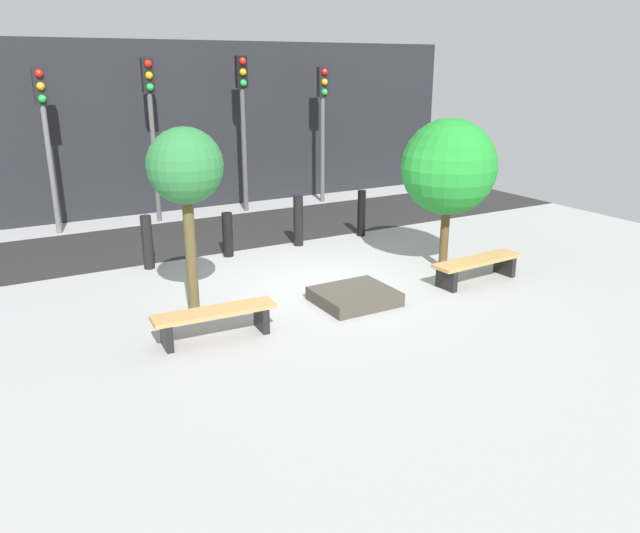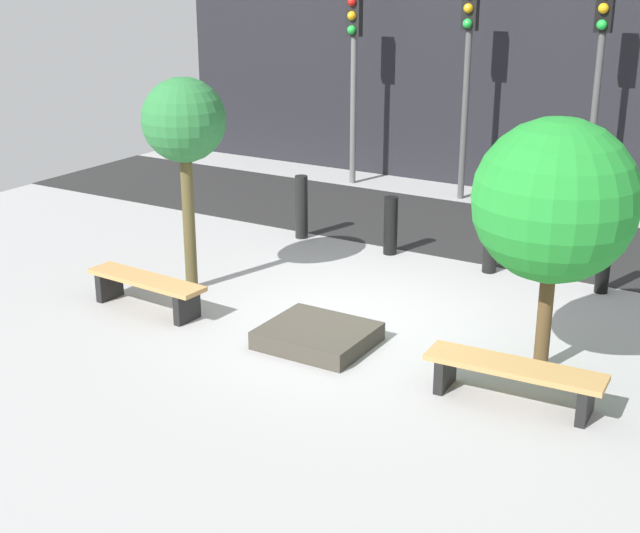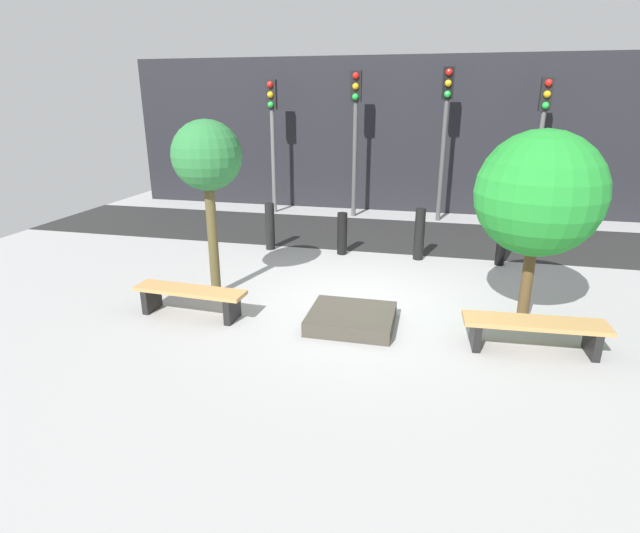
{
  "view_description": "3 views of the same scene",
  "coord_description": "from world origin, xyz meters",
  "px_view_note": "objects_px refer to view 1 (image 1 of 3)",
  "views": [
    {
      "loc": [
        -5.2,
        -8.77,
        3.7
      ],
      "look_at": [
        -0.37,
        -0.32,
        0.54
      ],
      "focal_mm": 35.0,
      "sensor_mm": 36.0,
      "label": 1
    },
    {
      "loc": [
        5.0,
        -9.03,
        4.34
      ],
      "look_at": [
        -0.36,
        -0.16,
        0.72
      ],
      "focal_mm": 50.0,
      "sensor_mm": 36.0,
      "label": 2
    },
    {
      "loc": [
        1.08,
        -7.42,
        3.18
      ],
      "look_at": [
        -0.53,
        -0.55,
        0.79
      ],
      "focal_mm": 28.0,
      "sensor_mm": 36.0,
      "label": 3
    }
  ],
  "objects_px": {
    "bench_left": "(215,318)",
    "bollard_far_left": "(147,242)",
    "planter_bed": "(354,296)",
    "bollard_center": "(298,221)",
    "traffic_light_mid_east": "(243,107)",
    "traffic_light_east": "(323,110)",
    "tree_behind_right_bench": "(449,167)",
    "bench_right": "(477,265)",
    "tree_behind_left_bench": "(185,169)",
    "bollard_right": "(361,213)",
    "bollard_left": "(228,235)",
    "traffic_light_west": "(45,121)",
    "traffic_light_mid_west": "(151,111)"
  },
  "relations": [
    {
      "from": "tree_behind_right_bench",
      "to": "bollard_center",
      "type": "bearing_deg",
      "value": 120.96
    },
    {
      "from": "tree_behind_left_bench",
      "to": "traffic_light_west",
      "type": "xyz_separation_m",
      "value": [
        -1.05,
        6.41,
        0.25
      ]
    },
    {
      "from": "tree_behind_left_bench",
      "to": "traffic_light_east",
      "type": "xyz_separation_m",
      "value": [
        5.97,
        6.41,
        0.25
      ]
    },
    {
      "from": "bench_right",
      "to": "tree_behind_left_bench",
      "type": "xyz_separation_m",
      "value": [
        -4.92,
        0.91,
        1.97
      ]
    },
    {
      "from": "traffic_light_east",
      "to": "tree_behind_right_bench",
      "type": "bearing_deg",
      "value": -99.33
    },
    {
      "from": "bench_left",
      "to": "tree_behind_right_bench",
      "type": "relative_size",
      "value": 0.63
    },
    {
      "from": "bollard_right",
      "to": "traffic_light_west",
      "type": "distance_m",
      "value": 7.25
    },
    {
      "from": "bench_left",
      "to": "bollard_far_left",
      "type": "height_order",
      "value": "bollard_far_left"
    },
    {
      "from": "bollard_right",
      "to": "traffic_light_mid_east",
      "type": "distance_m",
      "value": 4.43
    },
    {
      "from": "bollard_left",
      "to": "traffic_light_mid_east",
      "type": "bearing_deg",
      "value": 61.61
    },
    {
      "from": "bollard_left",
      "to": "tree_behind_right_bench",
      "type": "bearing_deg",
      "value": -40.21
    },
    {
      "from": "tree_behind_right_bench",
      "to": "bench_right",
      "type": "bearing_deg",
      "value": -90.0
    },
    {
      "from": "planter_bed",
      "to": "traffic_light_west",
      "type": "relative_size",
      "value": 0.34
    },
    {
      "from": "traffic_light_west",
      "to": "traffic_light_mid_west",
      "type": "xyz_separation_m",
      "value": [
        2.34,
        0.0,
        0.13
      ]
    },
    {
      "from": "traffic_light_mid_east",
      "to": "tree_behind_left_bench",
      "type": "bearing_deg",
      "value": -119.51
    },
    {
      "from": "traffic_light_mid_west",
      "to": "bollard_right",
      "type": "bearing_deg",
      "value": -45.56
    },
    {
      "from": "traffic_light_west",
      "to": "bollard_center",
      "type": "bearing_deg",
      "value": -40.24
    },
    {
      "from": "planter_bed",
      "to": "bollard_center",
      "type": "distance_m",
      "value": 3.59
    },
    {
      "from": "planter_bed",
      "to": "tree_behind_left_bench",
      "type": "distance_m",
      "value": 3.36
    },
    {
      "from": "tree_behind_right_bench",
      "to": "traffic_light_mid_west",
      "type": "height_order",
      "value": "traffic_light_mid_west"
    },
    {
      "from": "bench_left",
      "to": "bench_right",
      "type": "xyz_separation_m",
      "value": [
        4.92,
        -0.0,
        -0.01
      ]
    },
    {
      "from": "bench_right",
      "to": "bollard_left",
      "type": "bearing_deg",
      "value": 128.39
    },
    {
      "from": "planter_bed",
      "to": "traffic_light_east",
      "type": "relative_size",
      "value": 0.34
    },
    {
      "from": "bench_right",
      "to": "tree_behind_left_bench",
      "type": "relative_size",
      "value": 0.64
    },
    {
      "from": "traffic_light_mid_west",
      "to": "traffic_light_east",
      "type": "distance_m",
      "value": 4.69
    },
    {
      "from": "bench_right",
      "to": "bollard_center",
      "type": "height_order",
      "value": "bollard_center"
    },
    {
      "from": "tree_behind_left_bench",
      "to": "tree_behind_right_bench",
      "type": "xyz_separation_m",
      "value": [
        4.92,
        0.0,
        -0.35
      ]
    },
    {
      "from": "bollard_right",
      "to": "traffic_light_east",
      "type": "relative_size",
      "value": 0.28
    },
    {
      "from": "traffic_light_mid_west",
      "to": "tree_behind_left_bench",
      "type": "bearing_deg",
      "value": -101.36
    },
    {
      "from": "traffic_light_mid_west",
      "to": "traffic_light_mid_east",
      "type": "relative_size",
      "value": 0.98
    },
    {
      "from": "traffic_light_mid_east",
      "to": "traffic_light_east",
      "type": "relative_size",
      "value": 1.07
    },
    {
      "from": "bollard_left",
      "to": "traffic_light_west",
      "type": "xyz_separation_m",
      "value": [
        -2.71,
        3.65,
        2.08
      ]
    },
    {
      "from": "bench_left",
      "to": "bollard_left",
      "type": "distance_m",
      "value": 4.03
    },
    {
      "from": "bench_left",
      "to": "traffic_light_west",
      "type": "relative_size",
      "value": 0.48
    },
    {
      "from": "traffic_light_mid_west",
      "to": "traffic_light_east",
      "type": "height_order",
      "value": "traffic_light_mid_west"
    },
    {
      "from": "bench_left",
      "to": "traffic_light_east",
      "type": "bearing_deg",
      "value": 54.06
    },
    {
      "from": "tree_behind_left_bench",
      "to": "bollard_right",
      "type": "distance_m",
      "value": 5.87
    },
    {
      "from": "planter_bed",
      "to": "bollard_center",
      "type": "xyz_separation_m",
      "value": [
        0.8,
        3.47,
        0.43
      ]
    },
    {
      "from": "tree_behind_left_bench",
      "to": "bench_left",
      "type": "bearing_deg",
      "value": -90.0
    },
    {
      "from": "bench_right",
      "to": "planter_bed",
      "type": "bearing_deg",
      "value": 172.1
    },
    {
      "from": "traffic_light_mid_east",
      "to": "traffic_light_east",
      "type": "height_order",
      "value": "traffic_light_mid_east"
    },
    {
      "from": "bench_right",
      "to": "traffic_light_east",
      "type": "relative_size",
      "value": 0.51
    },
    {
      "from": "planter_bed",
      "to": "tree_behind_right_bench",
      "type": "distance_m",
      "value": 3.14
    },
    {
      "from": "tree_behind_left_bench",
      "to": "traffic_light_mid_east",
      "type": "xyz_separation_m",
      "value": [
        3.63,
        6.42,
        0.42
      ]
    },
    {
      "from": "bench_right",
      "to": "bollard_far_left",
      "type": "xyz_separation_m",
      "value": [
        -4.87,
        3.67,
        0.2
      ]
    },
    {
      "from": "bollard_far_left",
      "to": "planter_bed",
      "type": "bearing_deg",
      "value": -55.2
    },
    {
      "from": "tree_behind_left_bench",
      "to": "traffic_light_mid_west",
      "type": "bearing_deg",
      "value": 78.64
    },
    {
      "from": "bollard_left",
      "to": "traffic_light_mid_east",
      "type": "height_order",
      "value": "traffic_light_mid_east"
    },
    {
      "from": "bench_right",
      "to": "traffic_light_west",
      "type": "relative_size",
      "value": 0.5
    },
    {
      "from": "traffic_light_mid_east",
      "to": "traffic_light_east",
      "type": "xyz_separation_m",
      "value": [
        2.34,
        -0.0,
        -0.17
      ]
    }
  ]
}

